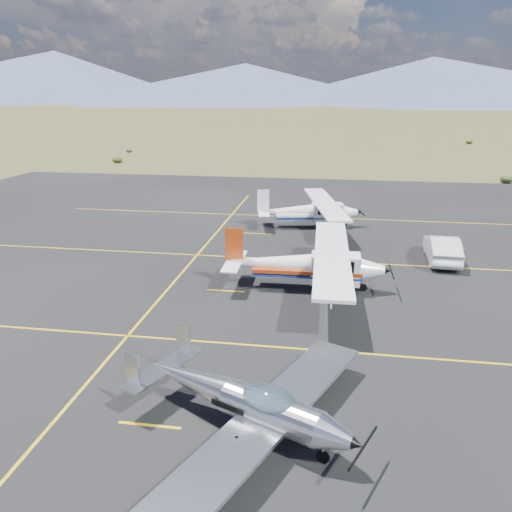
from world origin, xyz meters
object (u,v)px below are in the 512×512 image
(sedan, at_px, (442,248))
(aircraft_low_wing, at_px, (248,402))
(aircraft_cessna, at_px, (307,264))
(aircraft_plain, at_px, (310,211))

(sedan, bearing_deg, aircraft_low_wing, 65.69)
(aircraft_low_wing, height_order, sedan, aircraft_low_wing)
(aircraft_cessna, relative_size, aircraft_plain, 1.07)
(aircraft_plain, xyz_separation_m, sedan, (8.29, -6.77, -0.48))
(aircraft_low_wing, distance_m, aircraft_cessna, 11.83)
(aircraft_plain, height_order, sedan, aircraft_plain)
(aircraft_cessna, xyz_separation_m, aircraft_plain, (-0.51, 12.46, -0.10))
(aircraft_low_wing, bearing_deg, aircraft_cessna, 108.65)
(aircraft_cessna, bearing_deg, aircraft_plain, 91.01)
(aircraft_cessna, xyz_separation_m, sedan, (7.77, 5.69, -0.58))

